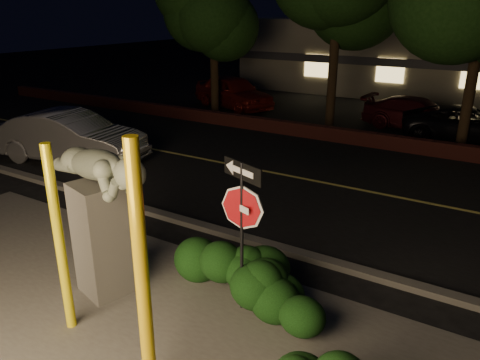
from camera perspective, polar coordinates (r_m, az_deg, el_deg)
name	(u,v)px	position (r m, az deg, el deg)	size (l,w,h in m)	color
ground	(365,157)	(15.83, 14.96, 2.75)	(90.00, 90.00, 0.00)	black
patio	(117,357)	(7.15, -14.71, -20.18)	(14.00, 6.00, 0.02)	#4C4944
road	(331,184)	(13.12, 11.00, -0.52)	(80.00, 8.00, 0.01)	black
lane_marking	(331,184)	(13.11, 11.00, -0.47)	(80.00, 0.12, 0.01)	#D1BF53
curb	(257,242)	(9.67, 2.07, -7.56)	(80.00, 0.25, 0.12)	#4C4944
brick_wall	(377,140)	(16.96, 16.36, 4.65)	(40.00, 0.35, 0.50)	#4D1C18
parking_lot	(414,117)	(22.43, 20.41, 7.22)	(40.00, 12.00, 0.01)	black
building	(450,56)	(29.95, 24.25, 13.59)	(22.00, 10.20, 4.00)	slate
yellow_pole_left	(59,241)	(7.18, -21.15, -6.99)	(0.15, 0.15, 2.90)	yellow
yellow_pole_right	(142,281)	(5.50, -11.82, -11.90)	(0.17, 0.17, 3.36)	gold
signpost	(242,208)	(6.97, 0.23, -3.46)	(0.80, 0.31, 2.48)	black
sculpture	(101,204)	(7.80, -16.64, -2.84)	(2.45, 1.23, 2.63)	#4C4944
hedge_center	(232,257)	(8.25, -0.98, -9.35)	(1.91, 0.90, 1.00)	black
hedge_right	(285,290)	(7.37, 5.52, -13.15)	(1.61, 0.86, 1.05)	black
silver_sedan	(71,137)	(15.55, -19.96, 4.95)	(1.68, 4.81, 1.58)	#B6B5BA
parked_car_red	(233,92)	(22.89, -0.82, 10.69)	(1.84, 4.58, 1.56)	maroon
parked_car_darkred	(418,114)	(20.01, 20.84, 7.54)	(1.75, 4.31, 1.25)	#3D0D13
parked_car_dark	(467,124)	(18.92, 25.97, 6.15)	(2.08, 4.51, 1.25)	black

